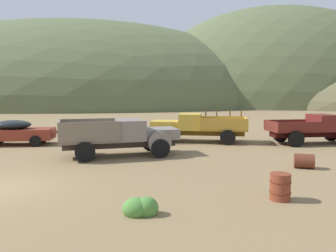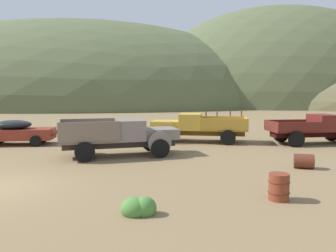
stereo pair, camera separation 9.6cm
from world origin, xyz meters
TOP-DOWN VIEW (x-y plane):
  - hill_far_left at (-11.84, 80.64)m, footprint 112.93×78.87m
  - hill_center at (39.42, 73.92)m, footprint 72.23×54.88m
  - car_rust_red at (-2.73, 10.03)m, footprint 4.70×2.16m
  - truck_primer_gray at (4.27, 5.89)m, footprint 6.37×3.48m
  - truck_faded_yellow at (8.36, 10.55)m, footprint 6.59×3.57m
  - truck_oxblood at (16.58, 9.13)m, footprint 6.12×2.63m
  - oil_drum_tipped at (12.15, 2.32)m, footprint 1.00×0.89m
  - oil_drum_spare at (9.33, -1.86)m, footprint 0.66×0.66m
  - bush_between_trucks at (5.05, -2.80)m, footprint 0.99×0.69m

SIDE VIEW (x-z plane):
  - hill_far_left at x=-11.84m, z-range -21.23..21.23m
  - hill_center at x=39.42m, z-range -24.54..24.54m
  - bush_between_trucks at x=5.05m, z-range -0.15..0.48m
  - oil_drum_tipped at x=12.15m, z-range 0.00..0.63m
  - oil_drum_spare at x=9.33m, z-range 0.00..0.83m
  - car_rust_red at x=-2.73m, z-range 0.03..1.60m
  - truck_oxblood at x=16.58m, z-range 0.04..1.93m
  - truck_faded_yellow at x=8.36m, z-range -0.07..2.09m
  - truck_primer_gray at x=4.27m, z-range 0.06..1.97m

